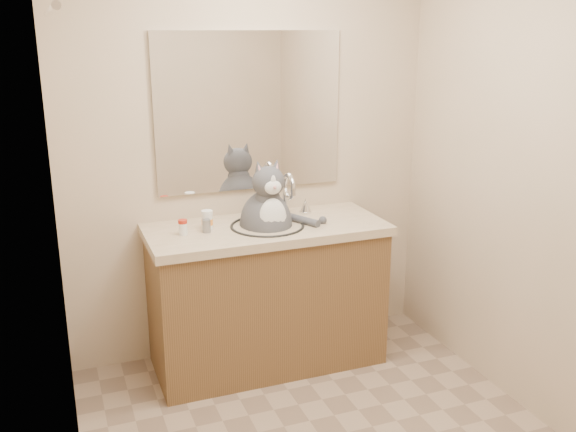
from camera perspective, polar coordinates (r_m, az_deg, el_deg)
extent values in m
cube|color=#C9AE94|center=(3.78, -3.45, 5.48)|extent=(2.20, 0.01, 2.40)
cube|color=#C9AE94|center=(1.67, 23.94, -10.50)|extent=(2.20, 0.01, 2.40)
cube|color=#C9AE94|center=(2.39, -19.83, -2.01)|extent=(0.01, 2.50, 2.40)
cube|color=#C9AE94|center=(3.26, 22.64, 2.45)|extent=(0.01, 2.50, 2.40)
cube|color=brown|center=(3.75, -1.89, -7.40)|extent=(1.30, 0.55, 0.80)
cube|color=beige|center=(3.60, -1.95, -1.20)|extent=(1.34, 0.59, 0.05)
torus|color=black|center=(3.58, -1.85, -0.88)|extent=(0.42, 0.42, 0.02)
ellipsoid|color=white|center=(3.60, -1.84, -2.05)|extent=(0.40, 0.40, 0.15)
cylinder|color=silver|center=(3.76, -0.27, 1.54)|extent=(0.03, 0.03, 0.18)
torus|color=silver|center=(3.68, 0.09, 2.65)|extent=(0.03, 0.16, 0.16)
cone|color=silver|center=(3.82, 1.56, 1.00)|extent=(0.06, 0.06, 0.08)
cube|color=white|center=(3.72, -3.42, 9.21)|extent=(1.10, 0.02, 0.90)
cube|color=beige|center=(2.56, -18.23, -5.47)|extent=(0.01, 1.20, 1.90)
cylinder|color=silver|center=(2.39, -20.39, 16.73)|extent=(0.02, 1.30, 0.02)
ellipsoid|color=#49494E|center=(3.61, -1.97, -0.87)|extent=(0.30, 0.33, 0.40)
ellipsoid|color=silver|center=(3.50, -1.38, -0.40)|extent=(0.16, 0.09, 0.25)
ellipsoid|color=#49494E|center=(3.50, -1.76, 3.06)|extent=(0.18, 0.16, 0.17)
ellipsoid|color=silver|center=(3.44, -1.34, 2.56)|extent=(0.09, 0.05, 0.08)
sphere|color=#D88C8C|center=(3.41, -1.18, 2.57)|extent=(0.02, 0.02, 0.02)
cone|color=#49494E|center=(3.48, -2.63, 4.33)|extent=(0.08, 0.06, 0.09)
cone|color=#49494E|center=(3.51, -1.06, 4.47)|extent=(0.08, 0.06, 0.09)
cylinder|color=#49494E|center=(3.64, 1.10, -0.32)|extent=(0.16, 0.26, 0.04)
cylinder|color=white|center=(3.46, -9.32, -1.15)|extent=(0.05, 0.05, 0.06)
cylinder|color=#AD2112|center=(3.45, -9.35, -0.49)|extent=(0.05, 0.05, 0.02)
cylinder|color=white|center=(3.54, -7.19, -0.51)|extent=(0.06, 0.06, 0.08)
cylinder|color=orange|center=(3.54, -7.19, -0.51)|extent=(0.06, 0.06, 0.03)
cylinder|color=white|center=(3.52, -7.22, 0.31)|extent=(0.06, 0.06, 0.02)
cylinder|color=gray|center=(3.49, -7.26, -0.88)|extent=(0.05, 0.05, 0.07)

